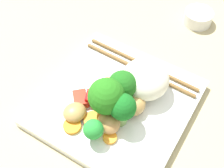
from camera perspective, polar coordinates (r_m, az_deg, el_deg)
ground_plane at (r=52.67cm, az=0.77°, el=-4.66°), size 110.00×110.00×2.00cm
square_plate at (r=51.13cm, az=0.79°, el=-3.56°), size 23.66×23.66×1.67cm
rice_mound at (r=49.65cm, az=6.19°, el=0.91°), size 9.99×9.95×5.77cm
broccoli_floret_0 at (r=45.04cm, az=1.98°, el=-4.54°), size 4.11×4.11×6.46cm
broccoli_floret_1 at (r=44.80cm, az=-3.51°, el=-8.49°), size 3.03×3.03×4.29cm
broccoli_floret_2 at (r=45.22cm, az=-1.10°, el=-2.36°), size 5.59×5.59×7.56cm
broccoli_floret_3 at (r=47.56cm, az=1.95°, el=-0.37°), size 4.65×4.65×6.32cm
carrot_slice_0 at (r=48.05cm, az=-3.42°, el=-6.79°), size 4.22×4.22×0.77cm
carrot_slice_1 at (r=51.23cm, az=-2.57°, el=-1.38°), size 2.89×2.89×0.45cm
carrot_slice_2 at (r=47.96cm, az=-7.43°, el=-7.76°), size 3.55×3.55×0.61cm
carrot_slice_3 at (r=46.65cm, az=-0.39°, el=-9.96°), size 2.61×2.61×0.59cm
pepper_chunk_0 at (r=50.93cm, az=0.21°, el=-0.61°), size 3.71×3.74×1.65cm
pepper_chunk_1 at (r=50.03cm, az=-5.90°, el=-2.78°), size 3.63×3.65×1.34cm
pepper_chunk_2 at (r=49.54cm, az=-3.50°, el=-2.68°), size 2.90×2.81×1.98cm
chicken_piece_0 at (r=48.24cm, az=-6.96°, el=-5.25°), size 4.70×4.85×2.19cm
chicken_piece_2 at (r=49.30cm, az=-0.70°, el=-2.66°), size 3.88×4.41×2.25cm
chicken_piece_3 at (r=46.69cm, az=-0.58°, el=-7.17°), size 5.15×5.10×2.68cm
chicken_piece_4 at (r=48.16cm, az=4.19°, el=-4.23°), size 3.31×3.93×2.88cm
chopstick_pair at (r=54.65cm, az=5.17°, el=3.34°), size 21.80×2.46×0.66cm
sauce_cup at (r=66.95cm, az=15.73°, el=11.86°), size 5.79×5.79×2.71cm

